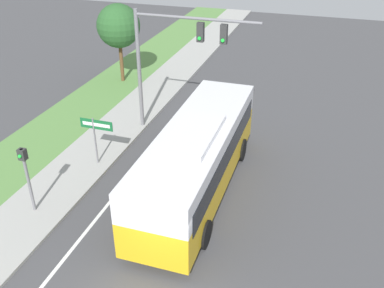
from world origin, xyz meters
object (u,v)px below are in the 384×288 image
(street_sign, at_px, (96,132))
(signal_gantry, at_px, (173,49))
(bus, at_px, (197,155))
(pedestrian_signal, at_px, (26,170))

(street_sign, bearing_deg, signal_gantry, 62.58)
(bus, bearing_deg, street_sign, 173.24)
(signal_gantry, height_order, street_sign, signal_gantry)
(bus, relative_size, pedestrian_signal, 3.47)
(signal_gantry, relative_size, street_sign, 2.62)
(signal_gantry, distance_m, pedestrian_signal, 9.07)
(bus, height_order, signal_gantry, signal_gantry)
(street_sign, bearing_deg, pedestrian_signal, -101.03)
(bus, xyz_separation_m, signal_gantry, (-2.77, 4.85, 2.72))
(bus, xyz_separation_m, street_sign, (-4.98, 0.59, -0.05))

